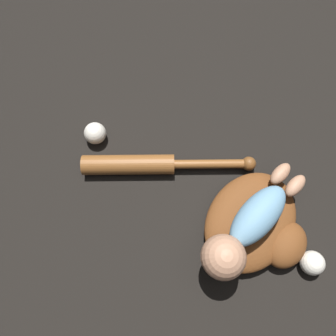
{
  "coord_description": "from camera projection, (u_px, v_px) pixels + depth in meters",
  "views": [
    {
      "loc": [
        0.27,
        -0.04,
        1.01
      ],
      "look_at": [
        0.02,
        -0.23,
        0.07
      ],
      "focal_mm": 35.0,
      "sensor_mm": 36.0,
      "label": 1
    }
  ],
  "objects": [
    {
      "name": "baseball_glove",
      "position": [
        256.0,
        225.0,
        0.96
      ],
      "size": [
        0.33,
        0.3,
        0.08
      ],
      "color": "brown",
      "rests_on": "ground"
    },
    {
      "name": "baseball_bat",
      "position": [
        147.0,
        165.0,
        1.03
      ],
      "size": [
        0.37,
        0.46,
        0.06
      ],
      "color": "brown",
      "rests_on": "ground"
    },
    {
      "name": "ground_plane",
      "position": [
        231.0,
        214.0,
        1.02
      ],
      "size": [
        6.0,
        6.0,
        0.0
      ],
      "primitive_type": "plane",
      "color": "black"
    },
    {
      "name": "baseball",
      "position": [
        95.0,
        133.0,
        1.06
      ],
      "size": [
        0.07,
        0.07,
        0.07
      ],
      "color": "silver",
      "rests_on": "ground"
    },
    {
      "name": "baseball_spare",
      "position": [
        312.0,
        263.0,
        0.94
      ],
      "size": [
        0.07,
        0.07,
        0.07
      ],
      "color": "silver",
      "rests_on": "ground"
    },
    {
      "name": "baby_figure",
      "position": [
        245.0,
        231.0,
        0.87
      ],
      "size": [
        0.4,
        0.14,
        0.12
      ],
      "color": "#6693B2",
      "rests_on": "baseball_glove"
    }
  ]
}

